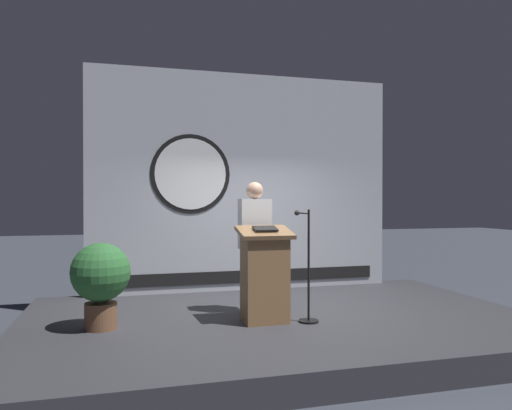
{
  "coord_description": "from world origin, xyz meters",
  "views": [
    {
      "loc": [
        -1.89,
        -5.82,
        1.77
      ],
      "look_at": [
        -0.27,
        0.14,
        1.71
      ],
      "focal_mm": 33.76,
      "sensor_mm": 36.0,
      "label": 1
    }
  ],
  "objects_px": {
    "podium": "(265,275)",
    "potted_plant": "(101,277)",
    "microphone_stand": "(307,282)",
    "speaker_person": "(255,246)"
  },
  "relations": [
    {
      "from": "speaker_person",
      "to": "potted_plant",
      "type": "height_order",
      "value": "speaker_person"
    },
    {
      "from": "microphone_stand",
      "to": "potted_plant",
      "type": "relative_size",
      "value": 1.38
    },
    {
      "from": "podium",
      "to": "microphone_stand",
      "type": "bearing_deg",
      "value": -10.18
    },
    {
      "from": "microphone_stand",
      "to": "podium",
      "type": "bearing_deg",
      "value": 169.82
    },
    {
      "from": "potted_plant",
      "to": "speaker_person",
      "type": "bearing_deg",
      "value": 8.8
    },
    {
      "from": "podium",
      "to": "potted_plant",
      "type": "height_order",
      "value": "podium"
    },
    {
      "from": "potted_plant",
      "to": "podium",
      "type": "bearing_deg",
      "value": -5.61
    },
    {
      "from": "speaker_person",
      "to": "microphone_stand",
      "type": "distance_m",
      "value": 0.86
    },
    {
      "from": "microphone_stand",
      "to": "speaker_person",
      "type": "bearing_deg",
      "value": 131.38
    },
    {
      "from": "speaker_person",
      "to": "microphone_stand",
      "type": "bearing_deg",
      "value": -48.62
    }
  ]
}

